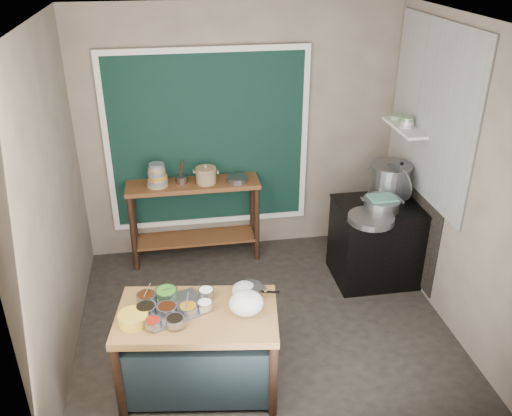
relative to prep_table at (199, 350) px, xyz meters
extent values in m
cube|color=#2C2822|center=(0.65, 0.75, -0.39)|extent=(3.50, 3.00, 0.02)
cube|color=#7A6E5E|center=(0.65, 2.26, 1.02)|extent=(3.50, 0.02, 2.80)
cube|color=#7A6E5E|center=(-1.11, 0.75, 1.02)|extent=(0.02, 3.00, 2.80)
cube|color=#7A6E5E|center=(2.41, 0.75, 1.02)|extent=(0.02, 3.00, 2.80)
cube|color=#7A6E5E|center=(0.65, 0.75, 2.43)|extent=(3.50, 3.00, 0.02)
cube|color=black|center=(0.30, 2.22, 0.98)|extent=(2.10, 0.02, 1.90)
cube|color=#B2B2AA|center=(2.38, 1.30, 1.48)|extent=(0.02, 1.70, 1.70)
cube|color=black|center=(2.39, 1.40, 0.32)|extent=(0.01, 1.30, 1.30)
cube|color=beige|center=(2.28, 1.60, 1.23)|extent=(0.22, 0.70, 0.03)
cube|color=brown|center=(0.00, 0.00, 0.00)|extent=(1.34, 0.89, 0.75)
cube|color=brown|center=(0.10, 2.03, 0.10)|extent=(1.45, 0.40, 0.95)
cube|color=black|center=(2.00, 1.30, 0.05)|extent=(0.90, 0.68, 0.85)
cube|color=black|center=(2.00, 1.30, 0.49)|extent=(0.92, 0.69, 0.03)
cube|color=gray|center=(-0.17, 0.06, 0.39)|extent=(0.60, 0.53, 0.02)
cylinder|color=gray|center=(-0.38, 0.19, 0.43)|extent=(0.16, 0.16, 0.06)
cylinder|color=gray|center=(-0.33, -0.13, 0.42)|extent=(0.13, 0.13, 0.05)
cylinder|color=gray|center=(-0.22, 0.01, 0.43)|extent=(0.16, 0.16, 0.06)
cylinder|color=gray|center=(-0.39, 0.04, 0.43)|extent=(0.17, 0.17, 0.06)
cylinder|color=gray|center=(-0.23, 0.21, 0.43)|extent=(0.18, 0.18, 0.07)
cylinder|color=silver|center=(0.07, 0.02, 0.42)|extent=(0.12, 0.12, 0.05)
cylinder|color=gray|center=(-0.06, -0.01, 0.43)|extent=(0.14, 0.14, 0.06)
cylinder|color=gray|center=(-0.17, -0.14, 0.43)|extent=(0.14, 0.14, 0.06)
cylinder|color=gray|center=(0.09, 0.18, 0.43)|extent=(0.13, 0.13, 0.06)
cylinder|color=gold|center=(-0.48, -0.05, 0.42)|extent=(0.25, 0.25, 0.09)
ellipsoid|color=white|center=(0.38, -0.07, 0.48)|extent=(0.34, 0.31, 0.20)
ellipsoid|color=white|center=(0.39, 0.14, 0.45)|extent=(0.23, 0.20, 0.15)
cylinder|color=tan|center=(-0.27, 2.00, 0.60)|extent=(0.23, 0.23, 0.04)
cylinder|color=gray|center=(-0.27, 2.00, 0.64)|extent=(0.22, 0.22, 0.04)
cylinder|color=gold|center=(-0.27, 2.00, 0.68)|extent=(0.20, 0.20, 0.04)
cylinder|color=gray|center=(-0.27, 2.00, 0.72)|extent=(0.19, 0.19, 0.04)
cylinder|color=tan|center=(-0.27, 2.00, 0.77)|extent=(0.18, 0.18, 0.04)
cylinder|color=gray|center=(-0.27, 2.00, 0.81)|extent=(0.16, 0.16, 0.04)
cylinder|color=gray|center=(-0.02, 2.05, 0.62)|extent=(0.15, 0.15, 0.08)
cylinder|color=gray|center=(0.58, 1.97, 0.60)|extent=(0.24, 0.24, 0.06)
cylinder|color=gray|center=(2.18, 1.39, 0.71)|extent=(0.23, 0.44, 0.42)
cube|color=#49846C|center=(1.95, 1.20, 0.64)|extent=(0.27, 0.21, 0.02)
cylinder|color=gray|center=(1.76, 0.98, 0.53)|extent=(0.57, 0.57, 0.06)
cylinder|color=silver|center=(2.28, 1.56, 1.26)|extent=(0.13, 0.13, 0.04)
cylinder|color=silver|center=(2.28, 1.56, 1.29)|extent=(0.13, 0.13, 0.04)
cylinder|color=gray|center=(2.28, 1.56, 1.33)|extent=(0.12, 0.12, 0.04)
cylinder|color=gray|center=(2.28, 1.82, 1.26)|extent=(0.14, 0.14, 0.04)
camera|label=1|loc=(-0.09, -3.40, 3.01)|focal=38.00mm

